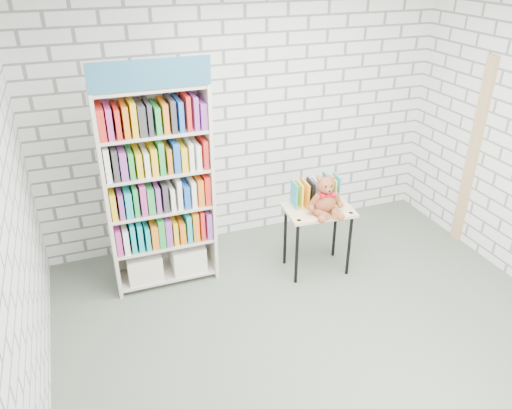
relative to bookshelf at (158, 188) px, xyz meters
name	(u,v)px	position (x,y,z in m)	size (l,w,h in m)	color
ground	(323,337)	(1.11, -1.36, -1.03)	(4.50, 4.50, 0.00)	#535D4E
room_shell	(338,146)	(1.11, -1.36, 0.76)	(4.52, 4.02, 2.81)	silver
bookshelf	(158,188)	(0.00, 0.00, 0.00)	(1.00, 0.39, 2.25)	beige
display_table	(318,217)	(1.51, -0.39, -0.41)	(0.71, 0.52, 0.72)	#D7AF81
table_books	(316,192)	(1.52, -0.28, -0.17)	(0.48, 0.24, 0.28)	teal
teddy_bear	(326,199)	(1.52, -0.50, -0.15)	(0.36, 0.34, 0.39)	brown
door_trim	(473,155)	(3.33, -0.41, 0.02)	(0.05, 0.12, 2.10)	tan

